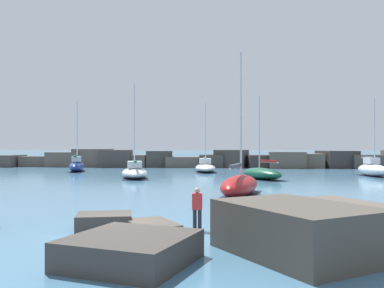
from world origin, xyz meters
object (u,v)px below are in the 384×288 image
sailboat_moored_2 (240,185)px  sailboat_moored_5 (77,166)px  sailboat_moored_3 (373,169)px  sailboat_moored_1 (205,167)px  person_on_rocks (197,207)px  sailboat_moored_6 (262,173)px  sailboat_moored_4 (135,172)px

sailboat_moored_2 → sailboat_moored_5: bearing=128.9°
sailboat_moored_3 → sailboat_moored_1: bearing=162.5°
sailboat_moored_2 → sailboat_moored_3: (13.70, 18.01, 0.06)m
sailboat_moored_1 → sailboat_moored_2: (3.39, -23.38, 0.08)m
sailboat_moored_1 → sailboat_moored_3: 17.92m
sailboat_moored_2 → sailboat_moored_3: 22.63m
sailboat_moored_2 → person_on_rocks: (-1.79, -10.79, 0.20)m
sailboat_moored_6 → sailboat_moored_5: bearing=154.5°
sailboat_moored_3 → sailboat_moored_4: bearing=-168.7°
sailboat_moored_2 → sailboat_moored_5: 29.67m
sailboat_moored_1 → sailboat_moored_4: (-6.11, -10.03, 0.02)m
sailboat_moored_2 → sailboat_moored_4: (-9.51, 13.36, -0.06)m
sailboat_moored_5 → sailboat_moored_2: bearing=-51.1°
sailboat_moored_5 → sailboat_moored_6: size_ratio=1.11×
sailboat_moored_1 → sailboat_moored_6: (5.72, -10.30, -0.02)m
sailboat_moored_2 → person_on_rocks: 10.94m
sailboat_moored_6 → person_on_rocks: (-4.12, -23.87, 0.30)m
sailboat_moored_1 → person_on_rocks: 34.21m
sailboat_moored_1 → sailboat_moored_3: sailboat_moored_1 is taller
sailboat_moored_1 → person_on_rocks: sailboat_moored_1 is taller
sailboat_moored_4 → sailboat_moored_6: bearing=-1.3°
sailboat_moored_5 → person_on_rocks: size_ratio=5.49×
sailboat_moored_6 → person_on_rocks: 24.23m
sailboat_moored_2 → sailboat_moored_1: bearing=98.3°
sailboat_moored_1 → sailboat_moored_3: bearing=-17.5°
sailboat_moored_3 → sailboat_moored_5: size_ratio=0.92×
sailboat_moored_5 → person_on_rocks: (16.87, -33.87, 0.15)m
sailboat_moored_2 → sailboat_moored_5: (-18.65, 23.08, 0.05)m
sailboat_moored_2 → sailboat_moored_6: (2.33, 13.08, -0.10)m
person_on_rocks → sailboat_moored_1: bearing=92.7°
sailboat_moored_3 → sailboat_moored_6: sailboat_moored_3 is taller
sailboat_moored_4 → sailboat_moored_5: sailboat_moored_4 is taller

